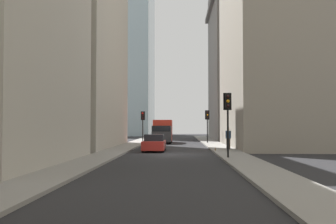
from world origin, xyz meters
TOP-DOWN VIEW (x-y plane):
  - ground_plane at (0.00, 0.00)m, footprint 135.00×135.00m
  - sidewalk_right at (0.00, 4.50)m, footprint 90.00×2.20m
  - sidewalk_left at (0.00, -4.50)m, footprint 90.00×2.20m
  - building_left_far at (28.14, -10.59)m, footprint 15.69×10.50m
  - building_right_midfar at (8.44, 10.60)m, footprint 16.77×10.00m
  - delivery_truck at (18.03, 1.40)m, footprint 6.46×2.25m
  - sedan_red at (3.32, 1.40)m, footprint 4.30×1.78m
  - traffic_light_foreground at (-4.16, -3.80)m, footprint 0.43×0.52m
  - traffic_light_midblock at (16.04, -3.98)m, footprint 0.43×0.52m
  - traffic_light_far_junction at (18.87, 3.96)m, footprint 0.43×0.52m
  - pedestrian at (3.97, -4.87)m, footprint 0.26×0.44m
  - discarded_bottle at (2.04, -3.57)m, footprint 0.07×0.07m

SIDE VIEW (x-z plane):
  - ground_plane at x=0.00m, z-range 0.00..0.00m
  - sidewalk_right at x=0.00m, z-range 0.00..0.14m
  - sidewalk_left at x=0.00m, z-range 0.00..0.14m
  - discarded_bottle at x=2.04m, z-range 0.11..0.38m
  - sedan_red at x=3.32m, z-range -0.04..1.37m
  - pedestrian at x=3.97m, z-range 0.23..2.06m
  - delivery_truck at x=18.03m, z-range 0.04..2.88m
  - traffic_light_far_junction at x=18.87m, z-range 1.03..4.84m
  - traffic_light_midblock at x=16.04m, z-range 1.04..4.86m
  - traffic_light_foreground at x=-4.16m, z-range 1.10..5.21m
  - building_right_midfar at x=8.44m, z-range 0.00..21.83m
  - building_left_far at x=28.14m, z-range 0.01..23.50m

